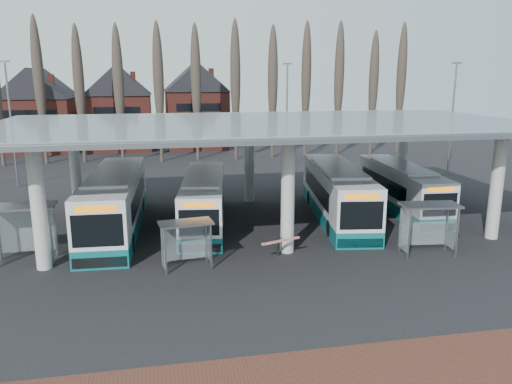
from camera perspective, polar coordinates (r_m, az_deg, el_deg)
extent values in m
plane|color=black|center=(24.16, 5.06, -8.80)|extent=(140.00, 140.00, 0.00)
cylinder|color=beige|center=(25.38, -23.59, -1.68)|extent=(0.70, 0.70, 6.00)
cylinder|color=beige|center=(35.96, -19.96, 2.75)|extent=(0.70, 0.70, 6.00)
cylinder|color=beige|center=(25.54, 3.65, -0.49)|extent=(0.70, 0.70, 6.00)
cylinder|color=beige|center=(36.07, -0.77, 3.57)|extent=(0.70, 0.70, 6.00)
cylinder|color=beige|center=(30.80, 25.79, 0.57)|extent=(0.70, 0.70, 6.00)
cylinder|color=beige|center=(39.97, 16.45, 3.98)|extent=(0.70, 0.70, 6.00)
cube|color=gray|center=(30.30, 1.09, 7.93)|extent=(32.00, 16.00, 0.12)
cube|color=silver|center=(30.29, 1.09, 8.06)|extent=(31.50, 15.50, 0.04)
cone|color=#473D33|center=(55.75, -23.52, 10.30)|extent=(0.36, 0.36, 14.50)
ellipsoid|color=#473D33|center=(55.73, -23.69, 12.08)|extent=(1.10, 1.10, 11.02)
cone|color=#473D33|center=(55.06, -19.39, 10.62)|extent=(0.36, 0.36, 14.50)
ellipsoid|color=#473D33|center=(55.03, -19.53, 12.42)|extent=(1.10, 1.10, 11.02)
cone|color=#473D33|center=(54.64, -15.17, 10.88)|extent=(0.36, 0.36, 14.50)
ellipsoid|color=#473D33|center=(54.62, -15.28, 12.71)|extent=(1.10, 1.10, 11.02)
cone|color=#473D33|center=(54.52, -10.90, 11.10)|extent=(0.36, 0.36, 14.50)
ellipsoid|color=#473D33|center=(54.49, -10.98, 12.92)|extent=(1.10, 1.10, 11.02)
cone|color=#473D33|center=(54.70, -6.63, 11.25)|extent=(0.36, 0.36, 14.50)
ellipsoid|color=#473D33|center=(54.67, -6.68, 13.07)|extent=(1.10, 1.10, 11.02)
cone|color=#473D33|center=(55.16, -2.40, 11.34)|extent=(0.36, 0.36, 14.50)
ellipsoid|color=#473D33|center=(55.13, -2.42, 13.15)|extent=(1.10, 1.10, 11.02)
cone|color=#473D33|center=(55.90, 1.74, 11.37)|extent=(0.36, 0.36, 14.50)
ellipsoid|color=#473D33|center=(55.88, 1.75, 13.15)|extent=(1.10, 1.10, 11.02)
cone|color=#473D33|center=(56.92, 5.74, 11.34)|extent=(0.36, 0.36, 14.50)
ellipsoid|color=#473D33|center=(56.89, 5.79, 13.09)|extent=(1.10, 1.10, 11.02)
cone|color=#473D33|center=(58.20, 9.59, 11.27)|extent=(0.36, 0.36, 14.50)
ellipsoid|color=#473D33|center=(58.17, 9.66, 12.98)|extent=(1.10, 1.10, 11.02)
cone|color=#473D33|center=(59.71, 13.26, 11.15)|extent=(0.36, 0.36, 14.50)
ellipsoid|color=#473D33|center=(59.69, 13.35, 12.82)|extent=(1.10, 1.10, 11.02)
cone|color=#473D33|center=(61.45, 16.73, 11.00)|extent=(0.36, 0.36, 14.50)
ellipsoid|color=#473D33|center=(61.43, 16.84, 12.62)|extent=(1.10, 1.10, 11.02)
cube|color=maroon|center=(67.23, -23.38, 7.41)|extent=(8.00, 10.00, 7.00)
pyramid|color=black|center=(67.02, -23.94, 13.36)|extent=(8.30, 10.30, 3.50)
cube|color=maroon|center=(65.89, -15.22, 7.93)|extent=(8.00, 10.00, 7.00)
pyramid|color=black|center=(65.68, -15.60, 14.01)|extent=(8.30, 10.30, 3.50)
cube|color=maroon|center=(65.91, -6.88, 8.29)|extent=(8.00, 10.00, 7.00)
pyramid|color=black|center=(65.69, -7.05, 14.39)|extent=(8.30, 10.30, 3.50)
cylinder|color=slate|center=(45.21, -26.14, 6.75)|extent=(0.16, 0.16, 10.00)
cube|color=slate|center=(45.04, -26.82, 13.19)|extent=(0.80, 0.15, 0.15)
cylinder|color=slate|center=(49.24, 3.54, 8.48)|extent=(0.16, 0.16, 10.00)
cube|color=slate|center=(49.08, 3.62, 14.42)|extent=(0.80, 0.15, 0.15)
cylinder|color=slate|center=(49.32, 21.47, 7.61)|extent=(0.16, 0.16, 10.00)
cube|color=slate|center=(49.16, 21.99, 13.52)|extent=(0.80, 0.15, 0.15)
cube|color=white|center=(30.55, -15.86, -0.81)|extent=(3.27, 12.79, 2.96)
cube|color=#0C5F61|center=(30.91, -15.70, -3.38)|extent=(3.29, 12.81, 0.95)
cube|color=white|center=(30.22, -16.04, 2.01)|extent=(2.77, 7.71, 0.19)
cube|color=black|center=(31.03, -15.75, -0.39)|extent=(3.15, 9.24, 1.16)
cube|color=black|center=(24.50, -17.67, -4.23)|extent=(2.37, 0.17, 1.58)
cube|color=black|center=(36.65, -14.67, 1.72)|extent=(2.29, 0.17, 1.27)
cube|color=orange|center=(24.22, -17.85, -1.85)|extent=(1.89, 0.14, 0.32)
cube|color=black|center=(25.02, -17.42, -7.69)|extent=(2.56, 0.20, 0.53)
cylinder|color=black|center=(27.32, -19.26, -5.75)|extent=(0.34, 1.03, 1.01)
cylinder|color=black|center=(26.95, -14.14, -5.66)|extent=(0.34, 1.03, 1.01)
cylinder|color=black|center=(34.61, -16.97, -1.65)|extent=(0.34, 1.03, 1.01)
cylinder|color=black|center=(34.32, -12.94, -1.53)|extent=(0.34, 1.03, 1.01)
cube|color=white|center=(30.95, -5.97, -0.65)|extent=(3.84, 11.28, 2.58)
cube|color=#0C5F61|center=(31.27, -5.92, -2.87)|extent=(3.86, 11.30, 0.83)
cube|color=white|center=(30.66, -6.03, 1.78)|extent=(3.00, 6.87, 0.17)
cube|color=black|center=(31.38, -5.94, -0.29)|extent=(3.46, 8.22, 1.01)
cube|color=black|center=(25.63, -6.53, -3.50)|extent=(2.06, 0.34, 1.38)
cube|color=black|center=(36.31, -5.58, 1.57)|extent=(1.99, 0.33, 1.11)
cube|color=orange|center=(25.38, -6.59, -1.51)|extent=(1.64, 0.27, 0.28)
cube|color=black|center=(26.06, -6.45, -6.41)|extent=(2.22, 0.38, 0.46)
cylinder|color=black|center=(28.00, -8.42, -4.81)|extent=(0.38, 0.91, 0.89)
cylinder|color=black|center=(27.88, -4.05, -4.78)|extent=(0.38, 0.91, 0.89)
cylinder|color=black|center=(34.44, -7.45, -1.36)|extent=(0.38, 0.91, 0.89)
cylinder|color=black|center=(34.35, -3.90, -1.31)|extent=(0.38, 0.91, 0.89)
cube|color=white|center=(32.41, 9.28, 0.19)|extent=(4.31, 12.44, 2.85)
cube|color=#0C5F61|center=(32.75, 9.19, -2.15)|extent=(4.33, 12.47, 0.91)
cube|color=white|center=(32.12, 9.38, 2.75)|extent=(3.36, 7.58, 0.18)
cube|color=black|center=(32.88, 9.11, 0.56)|extent=(3.86, 9.07, 1.12)
cube|color=black|center=(26.68, 11.97, -2.65)|extent=(2.27, 0.39, 1.52)
cube|color=black|center=(38.23, 7.41, 2.39)|extent=(2.19, 0.38, 1.22)
cube|color=orange|center=(26.42, 12.08, -0.52)|extent=(1.80, 0.31, 0.30)
cube|color=black|center=(27.13, 11.82, -5.74)|extent=(2.45, 0.43, 0.51)
cylinder|color=black|center=(28.87, 8.48, -4.16)|extent=(0.42, 1.01, 0.98)
cylinder|color=black|center=(29.42, 12.98, -4.03)|extent=(0.42, 1.01, 0.98)
cylinder|color=black|center=(35.91, 6.20, -0.64)|extent=(0.42, 1.01, 0.98)
cylinder|color=black|center=(36.35, 9.86, -0.59)|extent=(0.42, 1.01, 0.98)
cube|color=white|center=(35.66, 16.22, 0.74)|extent=(3.05, 11.19, 2.58)
cube|color=#0C5F61|center=(35.94, 16.10, -1.20)|extent=(3.07, 11.21, 0.83)
cube|color=white|center=(35.41, 16.36, 2.85)|extent=(2.53, 6.76, 0.17)
cube|color=black|center=(36.06, 15.95, 1.04)|extent=(2.89, 8.10, 1.01)
cube|color=black|center=(30.82, 20.27, -1.38)|extent=(2.07, 0.19, 1.38)
cube|color=black|center=(40.65, 13.17, 2.53)|extent=(2.00, 0.18, 1.11)
cube|color=orange|center=(30.62, 20.41, 0.29)|extent=(1.65, 0.15, 0.28)
cube|color=black|center=(31.19, 20.06, -3.84)|extent=(2.23, 0.22, 0.46)
cylinder|color=black|center=(32.42, 16.80, -2.74)|extent=(0.31, 0.90, 0.89)
cylinder|color=black|center=(33.34, 20.15, -2.56)|extent=(0.31, 0.90, 0.89)
cylinder|color=black|center=(38.45, 12.76, -0.04)|extent=(0.31, 0.90, 0.89)
cylinder|color=black|center=(39.23, 15.68, 0.05)|extent=(0.31, 0.90, 0.89)
cube|color=gray|center=(26.21, -22.35, -4.77)|extent=(0.09, 0.09, 2.79)
cube|color=gray|center=(27.37, -21.98, -3.99)|extent=(0.09, 0.09, 2.79)
cube|color=gray|center=(26.66, -25.27, -1.51)|extent=(3.19, 1.69, 0.11)
cube|color=silver|center=(27.65, -24.72, -3.96)|extent=(2.68, 0.15, 2.23)
cube|color=silver|center=(26.76, -22.05, -4.25)|extent=(0.09, 1.23, 2.23)
cube|color=gray|center=(23.41, -10.31, -6.78)|extent=(0.08, 0.08, 2.23)
cube|color=gray|center=(23.79, -5.18, -6.29)|extent=(0.08, 0.08, 2.23)
cube|color=gray|center=(24.33, -10.67, -6.02)|extent=(0.08, 0.08, 2.23)
cube|color=gray|center=(24.69, -5.72, -5.57)|extent=(0.08, 0.08, 2.23)
cube|color=gray|center=(23.68, -8.04, -3.51)|extent=(2.65, 1.58, 0.09)
cube|color=silver|center=(24.52, -8.20, -5.67)|extent=(2.13, 0.33, 1.79)
cube|color=silver|center=(23.85, -10.60, -6.31)|extent=(0.17, 0.98, 1.79)
cube|color=silver|center=(24.23, -5.35, -5.81)|extent=(0.17, 0.98, 1.79)
cube|color=gray|center=(26.07, 17.09, -4.68)|extent=(0.09, 0.09, 2.59)
cube|color=gray|center=(27.09, 21.98, -4.39)|extent=(0.09, 0.09, 2.59)
cube|color=gray|center=(27.07, 16.20, -3.95)|extent=(0.09, 0.09, 2.59)
cube|color=gray|center=(28.06, 20.94, -3.71)|extent=(0.09, 0.09, 2.59)
cube|color=gray|center=(26.69, 19.30, -1.42)|extent=(3.03, 1.74, 0.10)
cube|color=silver|center=(27.57, 18.58, -3.70)|extent=(2.47, 0.30, 2.07)
cube|color=silver|center=(26.53, 16.54, -4.21)|extent=(0.16, 1.14, 2.07)
cube|color=silver|center=(27.58, 21.55, -3.94)|extent=(0.16, 1.14, 2.07)
cube|color=black|center=(25.68, 2.59, -6.09)|extent=(0.08, 0.08, 1.11)
cube|color=red|center=(25.09, 2.87, -5.59)|extent=(2.12, 0.83, 0.10)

